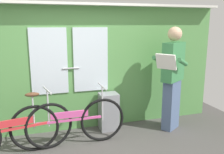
% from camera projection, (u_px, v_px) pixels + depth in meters
% --- Properties ---
extents(train_door_wall, '(5.06, 0.28, 2.18)m').
position_uv_depth(train_door_wall, '(82.00, 65.00, 4.25)').
color(train_door_wall, '#56934C').
rests_on(train_door_wall, ground_plane).
extents(bicycle_near_door, '(1.74, 0.44, 0.92)m').
position_uv_depth(bicycle_near_door, '(69.00, 122.00, 3.73)').
color(bicycle_near_door, black).
rests_on(bicycle_near_door, ground_plane).
extents(bicycle_leaning_behind, '(1.69, 0.51, 0.92)m').
position_uv_depth(bicycle_leaning_behind, '(13.00, 132.00, 3.40)').
color(bicycle_leaning_behind, black).
rests_on(bicycle_leaning_behind, ground_plane).
extents(passenger_reading_newspaper, '(0.65, 0.60, 1.80)m').
position_uv_depth(passenger_reading_newspaper, '(172.00, 77.00, 4.23)').
color(passenger_reading_newspaper, slate).
rests_on(passenger_reading_newspaper, ground_plane).
extents(trash_bin_by_wall, '(0.32, 0.28, 0.66)m').
position_uv_depth(trash_bin_by_wall, '(109.00, 111.00, 4.34)').
color(trash_bin_by_wall, gray).
rests_on(trash_bin_by_wall, ground_plane).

